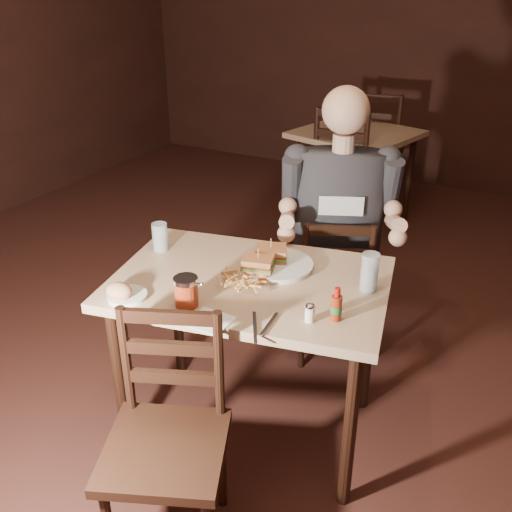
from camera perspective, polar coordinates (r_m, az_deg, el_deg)
The scene contains 23 objects.
room_shell at distance 2.29m, azimuth -0.94°, elevation 14.86°, with size 7.00×7.00×7.00m.
main_table at distance 2.31m, azimuth -0.59°, elevation -4.32°, with size 1.20×0.92×0.77m.
bg_table at distance 4.51m, azimuth 9.91°, elevation 11.06°, with size 0.97×0.97×0.77m.
chair_far at distance 2.98m, azimuth 7.75°, elevation -2.87°, with size 0.38×0.42×0.82m, color black, non-canonical shape.
chair_near at distance 2.03m, azimuth -9.11°, elevation -18.55°, with size 0.40×0.44×0.87m, color black, non-canonical shape.
bg_chair_far at distance 5.07m, azimuth 11.84°, elevation 10.47°, with size 0.46×0.50×1.00m, color black, non-canonical shape.
bg_chair_near at distance 4.07m, azimuth 7.14°, elevation 6.87°, with size 0.46×0.51×1.00m, color black, non-canonical shape.
diner at distance 2.71m, azimuth 8.45°, elevation 5.99°, with size 0.57×0.45×0.99m, color #2A2A2E, non-canonical shape.
dinner_plate at distance 2.35m, azimuth 2.13°, elevation -1.00°, with size 0.29×0.29×0.02m, color white.
sandwich_left at distance 2.35m, azimuth 1.50°, elevation 0.73°, with size 0.13×0.11×0.11m, color #BA7845, non-canonical shape.
sandwich_right at distance 2.27m, azimuth 0.22°, elevation -0.35°, with size 0.12×0.10×0.10m, color #BA7845, non-canonical shape.
fries_pile at distance 2.19m, azimuth -1.86°, elevation -2.34°, with size 0.23×0.17×0.04m, color #DDA55B, non-canonical shape.
ketchup_dollop at distance 2.21m, azimuth 0.70°, elevation -2.46°, with size 0.04×0.04×0.01m, color maroon.
glass_left at distance 2.51m, azimuth -9.57°, elevation 1.89°, with size 0.07×0.07×0.12m, color silver.
glass_right at distance 2.20m, azimuth 11.28°, elevation -1.60°, with size 0.07×0.07×0.15m, color silver.
hot_sauce at distance 2.00m, azimuth 8.07°, elevation -4.76°, with size 0.04×0.04×0.13m, color maroon, non-canonical shape.
salt_shaker at distance 2.00m, azimuth 5.42°, elevation -5.70°, with size 0.04×0.04×0.07m, color white, non-canonical shape.
syrup_dispenser at distance 2.08m, azimuth -6.99°, elevation -3.56°, with size 0.09×0.09×0.11m, color maroon, non-canonical shape.
napkin at distance 2.01m, azimuth -4.64°, elevation -6.48°, with size 0.14×0.13×0.00m, color white.
knife at distance 1.97m, azimuth -0.12°, elevation -7.13°, with size 0.01×0.19×0.00m, color silver.
fork at distance 1.98m, azimuth 1.32°, elevation -6.80°, with size 0.01×0.15×0.00m, color silver.
side_plate at distance 2.19m, azimuth -12.74°, elevation -3.99°, with size 0.14×0.14×0.01m, color white.
bread_roll at distance 2.16m, azimuth -13.53°, elevation -3.41°, with size 0.10×0.08×0.06m, color tan.
Camera 1 is at (1.09, -1.95, 1.87)m, focal length 40.00 mm.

